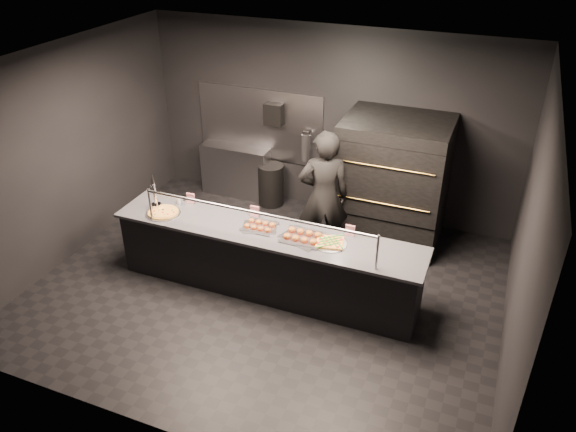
% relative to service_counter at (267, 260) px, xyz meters
% --- Properties ---
extents(room, '(6.04, 6.00, 3.00)m').
position_rel_service_counter_xyz_m(room, '(-0.02, 0.05, 1.03)').
color(room, black).
rests_on(room, ground).
extents(service_counter, '(4.10, 0.78, 1.37)m').
position_rel_service_counter_xyz_m(service_counter, '(0.00, 0.00, 0.00)').
color(service_counter, black).
rests_on(service_counter, ground).
extents(pizza_oven, '(1.50, 1.23, 1.91)m').
position_rel_service_counter_xyz_m(pizza_oven, '(1.20, 1.90, 0.50)').
color(pizza_oven, black).
rests_on(pizza_oven, ground).
extents(prep_shelf, '(1.20, 0.35, 0.90)m').
position_rel_service_counter_xyz_m(prep_shelf, '(-1.60, 2.32, -0.01)').
color(prep_shelf, '#99999E').
rests_on(prep_shelf, ground).
extents(towel_dispenser, '(0.30, 0.20, 0.35)m').
position_rel_service_counter_xyz_m(towel_dispenser, '(-0.90, 2.39, 1.09)').
color(towel_dispenser, black).
rests_on(towel_dispenser, room).
extents(fire_extinguisher, '(0.14, 0.14, 0.51)m').
position_rel_service_counter_xyz_m(fire_extinguisher, '(-0.35, 2.40, 0.60)').
color(fire_extinguisher, '#B2B2B7').
rests_on(fire_extinguisher, room).
extents(beer_tap, '(0.14, 0.20, 0.53)m').
position_rel_service_counter_xyz_m(beer_tap, '(-1.60, -0.05, 0.61)').
color(beer_tap, silver).
rests_on(beer_tap, service_counter).
extents(round_pizza, '(0.47, 0.47, 0.03)m').
position_rel_service_counter_xyz_m(round_pizza, '(-1.45, -0.11, 0.47)').
color(round_pizza, silver).
rests_on(round_pizza, service_counter).
extents(slider_tray_a, '(0.50, 0.43, 0.07)m').
position_rel_service_counter_xyz_m(slider_tray_a, '(-0.10, 0.03, 0.48)').
color(slider_tray_a, silver).
rests_on(slider_tray_a, service_counter).
extents(slider_tray_b, '(0.60, 0.52, 0.08)m').
position_rel_service_counter_xyz_m(slider_tray_b, '(0.50, -0.01, 0.49)').
color(slider_tray_b, silver).
rests_on(slider_tray_b, service_counter).
extents(square_pizza, '(0.42, 0.42, 0.05)m').
position_rel_service_counter_xyz_m(square_pizza, '(0.85, 0.00, 0.47)').
color(square_pizza, silver).
rests_on(square_pizza, service_counter).
extents(condiment_jar, '(0.14, 0.06, 0.09)m').
position_rel_service_counter_xyz_m(condiment_jar, '(-1.37, 0.20, 0.50)').
color(condiment_jar, silver).
rests_on(condiment_jar, service_counter).
extents(tent_cards, '(2.40, 0.04, 0.15)m').
position_rel_service_counter_xyz_m(tent_cards, '(-0.17, 0.28, 0.53)').
color(tent_cards, white).
rests_on(tent_cards, service_counter).
extents(trash_bin, '(0.43, 0.43, 0.71)m').
position_rel_service_counter_xyz_m(trash_bin, '(-0.90, 2.22, -0.11)').
color(trash_bin, black).
rests_on(trash_bin, ground).
extents(worker, '(0.84, 0.73, 1.95)m').
position_rel_service_counter_xyz_m(worker, '(0.42, 1.04, 0.51)').
color(worker, black).
rests_on(worker, ground).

